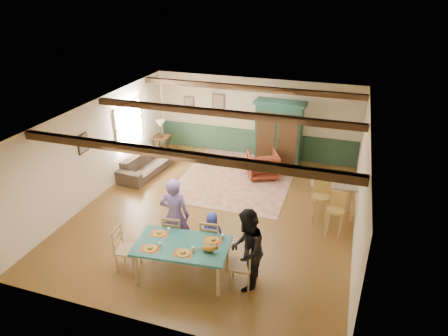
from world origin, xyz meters
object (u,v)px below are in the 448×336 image
(cat, at_px, (208,248))
(sofa, at_px, (146,164))
(end_table, at_px, (162,145))
(person_woman, at_px, (247,250))
(counter_table, at_px, (332,198))
(table_lamp, at_px, (161,128))
(armchair, at_px, (263,165))
(person_child, at_px, (212,234))
(bar_stool_right, at_px, (335,215))
(armoire, at_px, (279,136))
(dining_chair_end_left, at_px, (127,249))
(dining_table, at_px, (183,260))
(dining_chair_far_right, at_px, (211,238))
(bar_stool_left, at_px, (321,202))
(dining_chair_far_left, at_px, (175,233))
(dining_chair_end_right, at_px, (241,264))
(person_man, at_px, (175,215))

(cat, relative_size, sofa, 0.18)
(sofa, height_order, end_table, end_table)
(person_woman, height_order, counter_table, person_woman)
(sofa, bearing_deg, table_lamp, 13.23)
(person_woman, distance_m, armchair, 4.95)
(sofa, bearing_deg, person_child, -128.67)
(table_lamp, relative_size, bar_stool_right, 0.52)
(cat, relative_size, armoire, 0.17)
(person_child, relative_size, sofa, 0.49)
(dining_chair_end_left, height_order, armchair, dining_chair_end_left)
(dining_table, distance_m, person_woman, 1.40)
(dining_chair_far_right, xyz_separation_m, bar_stool_left, (2.14, 2.08, 0.12))
(dining_chair_far_left, distance_m, bar_stool_left, 3.68)
(dining_chair_end_right, distance_m, person_child, 1.15)
(dining_table, bearing_deg, person_child, 69.52)
(dining_chair_far_right, xyz_separation_m, sofa, (-3.38, 3.33, -0.19))
(dining_table, relative_size, cat, 5.00)
(dining_chair_end_left, height_order, person_child, person_child)
(dining_table, height_order, sofa, dining_table)
(person_woman, bearing_deg, end_table, -146.64)
(person_child, bearing_deg, end_table, -59.35)
(armoire, xyz_separation_m, table_lamp, (-4.08, -0.12, -0.18))
(end_table, bearing_deg, dining_chair_end_right, -51.26)
(dining_chair_far_left, bearing_deg, cat, 139.20)
(person_man, bearing_deg, dining_chair_far_left, 90.00)
(person_man, distance_m, bar_stool_left, 3.65)
(sofa, bearing_deg, dining_table, -138.36)
(person_child, xyz_separation_m, bar_stool_right, (2.53, 1.58, 0.03))
(person_man, relative_size, table_lamp, 3.08)
(table_lamp, xyz_separation_m, counter_table, (5.98, -2.27, -0.46))
(dining_chair_end_left, height_order, end_table, dining_chair_end_left)
(armchair, xyz_separation_m, bar_stool_left, (1.96, -2.13, 0.21))
(bar_stool_right, bearing_deg, armchair, 137.80)
(armchair, xyz_separation_m, counter_table, (2.21, -1.59, 0.06))
(dining_chair_far_left, bearing_deg, counter_table, -145.95)
(dining_chair_far_left, xyz_separation_m, dining_chair_end_right, (1.70, -0.58, 0.00))
(dining_chair_far_left, height_order, person_child, person_child)
(sofa, relative_size, end_table, 3.34)
(sofa, bearing_deg, cat, -133.73)
(person_man, bearing_deg, person_child, -180.00)
(armoire, xyz_separation_m, armchair, (-0.30, -0.81, -0.70))
(dining_chair_far_right, bearing_deg, person_child, -90.00)
(dining_table, height_order, dining_chair_far_left, dining_chair_far_left)
(dining_chair_end_left, distance_m, dining_chair_end_right, 2.42)
(dining_chair_end_right, relative_size, counter_table, 0.88)
(dining_chair_end_left, distance_m, cat, 1.83)
(counter_table, bearing_deg, armoire, 128.49)
(dining_chair_far_right, relative_size, table_lamp, 1.70)
(person_child, xyz_separation_m, table_lamp, (-3.59, 4.81, 0.41))
(person_woman, distance_m, end_table, 7.21)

